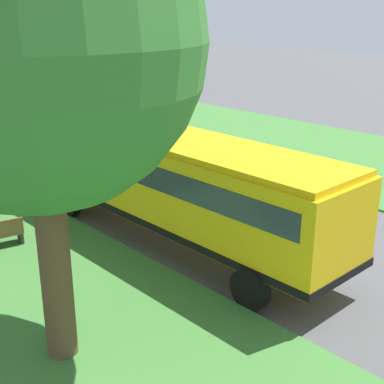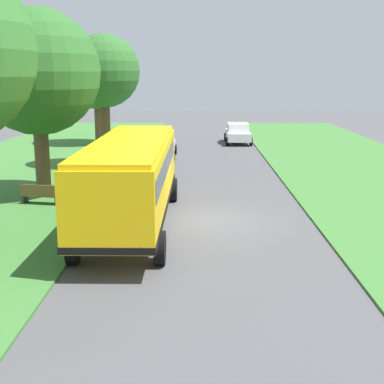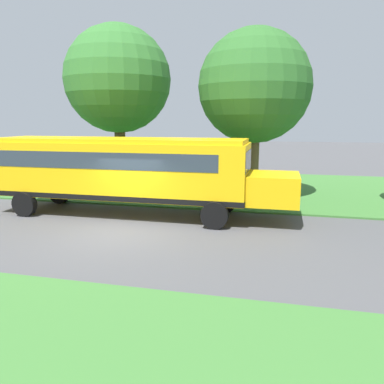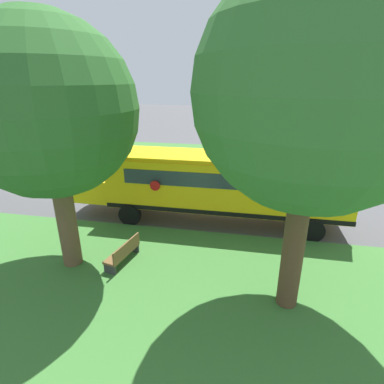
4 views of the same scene
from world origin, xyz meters
name	(u,v)px [view 2 (image 2 of 4)]	position (x,y,z in m)	size (l,w,h in m)	color
ground_plane	(205,221)	(0.00, 0.00, 0.00)	(120.00, 120.00, 0.00)	#4C4C4F
school_bus	(132,174)	(-2.59, -0.73, 1.92)	(2.84, 12.42, 3.16)	yellow
car_silver_nearest	(160,144)	(-2.80, 15.53, 0.88)	(2.02, 4.40, 1.56)	#B7B7BC
car_white_middle	(238,132)	(2.80, 22.95, 0.88)	(2.02, 4.40, 1.56)	silver
oak_tree_roadside_mid	(41,73)	(-7.06, 4.11, 5.40)	(5.42, 5.42, 8.18)	brown
oak_tree_far_end	(102,71)	(-5.75, 11.64, 5.52)	(4.16, 4.17, 7.62)	brown
oak_tree_across_road	(101,74)	(-7.69, 21.75, 5.35)	(5.31, 5.20, 7.93)	brown
park_bench	(40,195)	(-6.83, 2.23, 0.47)	(1.67, 0.79, 0.92)	brown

